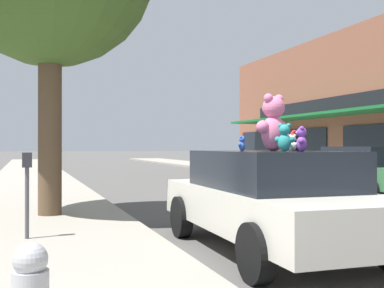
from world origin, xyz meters
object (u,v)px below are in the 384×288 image
(teddy_bear_giant, at_px, (273,124))
(teddy_bear_white, at_px, (292,143))
(teddy_bear_green, at_px, (273,140))
(teddy_bear_red, at_px, (294,141))
(plush_art_car, at_px, (271,198))
(teddy_bear_black, at_px, (299,141))
(teddy_bear_teal, at_px, (285,138))
(parking_meter, at_px, (27,184))
(teddy_bear_cream, at_px, (285,141))
(teddy_bear_blue, at_px, (242,144))
(parked_car_far_center, at_px, (369,170))
(teddy_bear_purple, at_px, (302,139))

(teddy_bear_giant, relative_size, teddy_bear_white, 3.54)
(teddy_bear_white, bearing_deg, teddy_bear_green, -46.98)
(teddy_bear_green, relative_size, teddy_bear_red, 1.10)
(plush_art_car, distance_m, teddy_bear_black, 0.89)
(teddy_bear_teal, distance_m, parking_meter, 3.79)
(teddy_bear_cream, height_order, teddy_bear_blue, teddy_bear_cream)
(teddy_bear_red, bearing_deg, teddy_bear_white, -10.69)
(teddy_bear_white, distance_m, teddy_bear_red, 0.74)
(parked_car_far_center, bearing_deg, teddy_bear_white, -136.16)
(teddy_bear_giant, bearing_deg, teddy_bear_blue, -45.12)
(plush_art_car, xyz_separation_m, teddy_bear_giant, (0.09, 0.09, 1.06))
(plush_art_car, relative_size, parked_car_far_center, 1.10)
(teddy_bear_green, bearing_deg, teddy_bear_black, 141.05)
(teddy_bear_green, relative_size, teddy_bear_teal, 0.92)
(teddy_bear_giant, xyz_separation_m, teddy_bear_white, (0.10, -0.36, -0.28))
(teddy_bear_cream, relative_size, teddy_bear_purple, 0.91)
(teddy_bear_giant, relative_size, teddy_bear_blue, 3.77)
(plush_art_car, distance_m, teddy_bear_cream, 1.26)
(teddy_bear_red, bearing_deg, teddy_bear_purple, -4.66)
(teddy_bear_black, height_order, parking_meter, teddy_bear_black)
(teddy_bear_white, xyz_separation_m, teddy_bear_purple, (-0.14, -0.46, 0.05))
(teddy_bear_cream, bearing_deg, teddy_bear_white, 66.37)
(teddy_bear_green, height_order, teddy_bear_teal, teddy_bear_teal)
(teddy_bear_white, relative_size, teddy_bear_green, 0.67)
(teddy_bear_white, height_order, teddy_bear_green, teddy_bear_green)
(teddy_bear_black, distance_m, teddy_bear_red, 0.64)
(plush_art_car, bearing_deg, teddy_bear_black, -33.01)
(teddy_bear_blue, height_order, parked_car_far_center, teddy_bear_blue)
(plush_art_car, height_order, teddy_bear_giant, teddy_bear_giant)
(parking_meter, bearing_deg, teddy_bear_red, -14.97)
(teddy_bear_white, xyz_separation_m, teddy_bear_red, (0.40, 0.62, 0.04))
(teddy_bear_red, xyz_separation_m, teddy_bear_teal, (-0.59, -0.74, 0.03))
(teddy_bear_red, bearing_deg, teddy_bear_black, -3.39)
(teddy_bear_giant, relative_size, teddy_bear_cream, 2.76)
(teddy_bear_purple, distance_m, teddy_bear_red, 1.22)
(teddy_bear_red, bearing_deg, teddy_bear_blue, -62.75)
(parked_car_far_center, bearing_deg, teddy_bear_red, -137.47)
(teddy_bear_giant, bearing_deg, teddy_bear_green, -138.74)
(teddy_bear_red, bearing_deg, plush_art_car, -37.06)
(plush_art_car, height_order, teddy_bear_black, teddy_bear_black)
(teddy_bear_purple, relative_size, teddy_bear_blue, 1.49)
(teddy_bear_giant, distance_m, teddy_bear_green, 0.67)
(teddy_bear_cream, height_order, teddy_bear_red, teddy_bear_red)
(teddy_bear_giant, height_order, teddy_bear_green, teddy_bear_giant)
(teddy_bear_purple, bearing_deg, teddy_bear_teal, -144.69)
(teddy_bear_cream, bearing_deg, teddy_bear_green, 15.59)
(teddy_bear_green, distance_m, parking_meter, 3.80)
(teddy_bear_giant, distance_m, teddy_bear_teal, 0.53)
(plush_art_car, bearing_deg, teddy_bear_giant, 44.87)
(plush_art_car, relative_size, teddy_bear_giant, 5.54)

